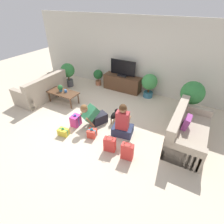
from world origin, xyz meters
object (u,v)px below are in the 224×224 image
at_px(person_sitting, 123,124).
at_px(dog, 115,114).
at_px(potted_plant_corner_left, 68,72).
at_px(potted_plant_back_right, 149,83).
at_px(tv_console, 122,83).
at_px(gift_bag_a, 110,144).
at_px(sofa_right, 186,132).
at_px(person_kneeling, 93,115).
at_px(sofa_left, 43,90).
at_px(tabletop_plant, 60,88).
at_px(potted_plant_corner_right, 192,94).
at_px(gift_box_a, 92,133).
at_px(coffee_table, 63,93).
at_px(gift_bag_b, 127,151).
at_px(gift_box_b, 63,132).
at_px(potted_plant_back_left, 98,76).
at_px(tv, 123,69).
at_px(gift_box_c, 76,120).
at_px(mug, 66,91).

bearing_deg(person_sitting, dog, -53.99).
xyz_separation_m(potted_plant_corner_left, potted_plant_back_right, (3.12, 0.66, -0.06)).
xyz_separation_m(tv_console, gift_bag_a, (1.18, -3.04, -0.10)).
height_order(sofa_right, person_kneeling, sofa_right).
relative_size(sofa_left, tabletop_plant, 7.90).
bearing_deg(potted_plant_corner_right, gift_box_a, -131.83).
bearing_deg(gift_bag_a, coffee_table, 154.53).
distance_m(coffee_table, gift_bag_b, 3.19).
height_order(sofa_right, gift_box_b, sofa_right).
bearing_deg(sofa_right, potted_plant_back_left, 64.25).
relative_size(coffee_table, potted_plant_back_right, 1.24).
height_order(person_kneeling, dog, person_kneeling).
distance_m(person_sitting, gift_bag_a, 0.68).
bearing_deg(potted_plant_back_right, potted_plant_corner_left, -168.00).
xyz_separation_m(potted_plant_corner_left, tabletop_plant, (0.64, -1.13, -0.06)).
height_order(potted_plant_corner_right, person_sitting, potted_plant_corner_right).
distance_m(tv_console, gift_box_a, 2.90).
xyz_separation_m(sofa_right, potted_plant_back_left, (-3.74, 1.81, 0.10)).
bearing_deg(gift_bag_a, dog, 112.39).
relative_size(sofa_left, potted_plant_back_left, 2.74).
distance_m(tv, potted_plant_corner_left, 2.18).
xyz_separation_m(potted_plant_corner_left, gift_box_c, (1.91, -1.95, -0.43)).
bearing_deg(gift_box_c, mug, 141.57).
distance_m(gift_bag_b, tabletop_plant, 3.30).
distance_m(potted_plant_corner_left, potted_plant_back_right, 3.19).
bearing_deg(gift_box_c, tabletop_plant, 147.04).
bearing_deg(potted_plant_back_right, sofa_right, -48.41).
xyz_separation_m(sofa_left, coffee_table, (0.89, 0.09, 0.06)).
height_order(tv, person_sitting, tv).
height_order(sofa_right, tv_console, sofa_right).
xyz_separation_m(potted_plant_back_right, gift_box_c, (-1.21, -2.61, -0.37)).
bearing_deg(sofa_right, gift_box_b, 114.65).
relative_size(gift_bag_a, gift_bag_b, 0.89).
bearing_deg(potted_plant_back_right, gift_box_a, -100.78).
height_order(gift_box_b, tabletop_plant, tabletop_plant).
bearing_deg(tv, person_kneeling, -83.22).
bearing_deg(gift_bag_b, coffee_table, 157.66).
height_order(potted_plant_back_left, potted_plant_back_right, potted_plant_back_right).
relative_size(tv, gift_box_b, 3.44).
distance_m(potted_plant_back_left, tabletop_plant, 1.83).
xyz_separation_m(sofa_right, tv, (-2.67, 1.86, 0.54)).
relative_size(sofa_right, tabletop_plant, 7.90).
height_order(sofa_right, potted_plant_corner_right, potted_plant_corner_right).
relative_size(sofa_right, potted_plant_back_right, 2.05).
distance_m(potted_plant_back_right, gift_box_c, 2.90).
bearing_deg(tv, gift_box_a, -79.27).
relative_size(potted_plant_corner_left, mug, 7.74).
height_order(potted_plant_back_left, gift_bag_b, potted_plant_back_left).
distance_m(tv, gift_box_a, 2.98).
relative_size(dog, gift_box_a, 1.82).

